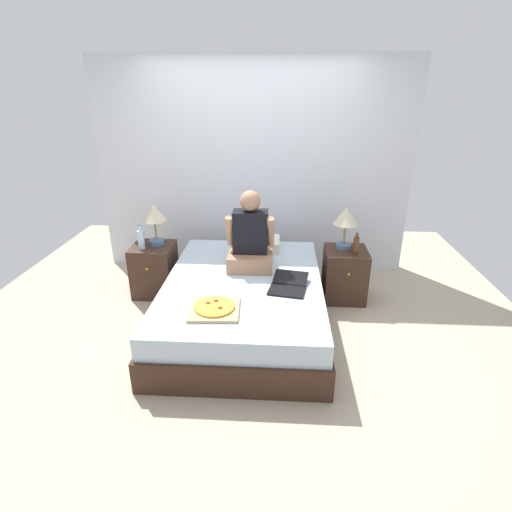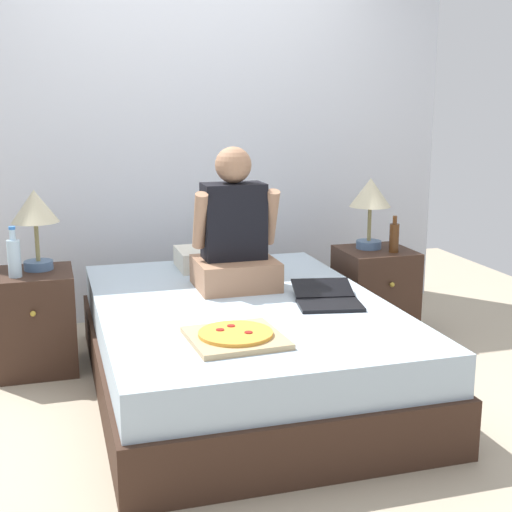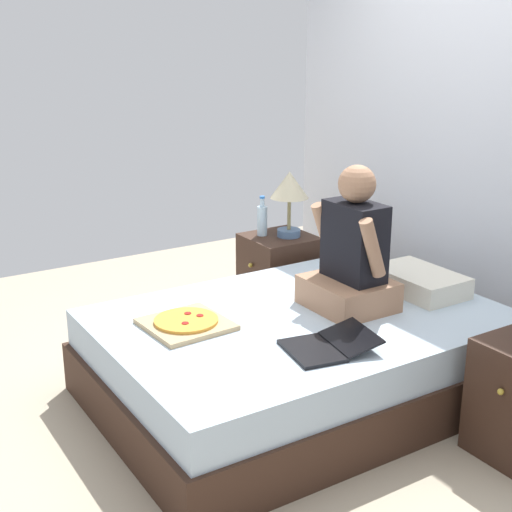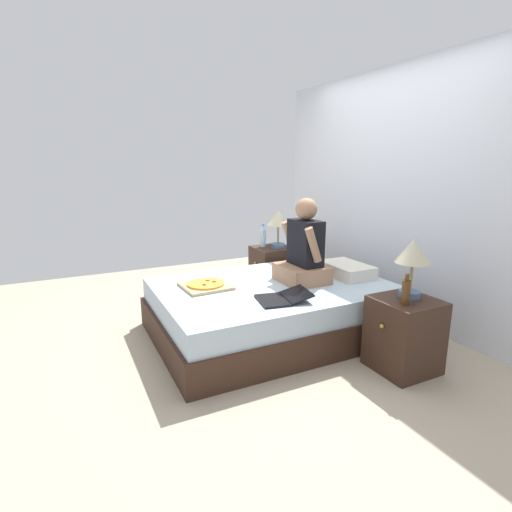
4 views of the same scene
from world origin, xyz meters
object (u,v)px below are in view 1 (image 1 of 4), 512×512
object	(u,v)px
water_bottle	(141,239)
lamp_on_right_nightstand	(346,219)
beer_bottle	(356,245)
nightstand_right	(344,274)
laptop	(288,286)
lamp_on_left_nightstand	(154,216)
pizza_box	(215,308)
bed	(244,301)
person_seated	(250,240)
nightstand_left	(155,269)

from	to	relation	value
water_bottle	lamp_on_right_nightstand	size ratio (longest dim) A/B	0.61
water_bottle	beer_bottle	xyz separation A→B (m)	(2.24, -0.01, -0.02)
lamp_on_right_nightstand	nightstand_right	bearing A→B (deg)	-59.07
laptop	lamp_on_left_nightstand	bearing A→B (deg)	151.31
pizza_box	bed	bearing A→B (deg)	72.63
lamp_on_left_nightstand	lamp_on_right_nightstand	size ratio (longest dim) A/B	1.00
beer_bottle	person_seated	distance (m)	1.09
lamp_on_right_nightstand	laptop	bearing A→B (deg)	-127.37
laptop	pizza_box	bearing A→B (deg)	-144.87
water_bottle	person_seated	size ratio (longest dim) A/B	0.35
water_bottle	pizza_box	distance (m)	1.43
bed	nightstand_right	bearing A→B (deg)	28.59
bed	nightstand_right	distance (m)	1.19
water_bottle	person_seated	distance (m)	1.19
nightstand_left	person_seated	xyz separation A→B (m)	(1.09, -0.27, 0.48)
nightstand_left	pizza_box	distance (m)	1.46
nightstand_right	beer_bottle	size ratio (longest dim) A/B	2.47
beer_bottle	laptop	world-z (taller)	beer_bottle
lamp_on_right_nightstand	beer_bottle	distance (m)	0.29
lamp_on_right_nightstand	pizza_box	bearing A→B (deg)	-134.86
lamp_on_right_nightstand	person_seated	bearing A→B (deg)	-161.66
laptop	pizza_box	xyz separation A→B (m)	(-0.60, -0.42, -0.00)
bed	pizza_box	xyz separation A→B (m)	(-0.18, -0.58, 0.26)
lamp_on_left_nightstand	beer_bottle	world-z (taller)	lamp_on_left_nightstand
beer_bottle	person_seated	bearing A→B (deg)	-170.88
nightstand_right	laptop	bearing A→B (deg)	-130.60
lamp_on_right_nightstand	person_seated	world-z (taller)	person_seated
nightstand_left	beer_bottle	distance (m)	2.20
nightstand_left	lamp_on_right_nightstand	bearing A→B (deg)	1.39
laptop	nightstand_left	bearing A→B (deg)	153.52
bed	beer_bottle	world-z (taller)	beer_bottle
beer_bottle	pizza_box	world-z (taller)	beer_bottle
laptop	pizza_box	distance (m)	0.74
lamp_on_right_nightstand	pizza_box	distance (m)	1.75
water_bottle	person_seated	bearing A→B (deg)	-8.82
nightstand_left	lamp_on_left_nightstand	world-z (taller)	lamp_on_left_nightstand
water_bottle	laptop	bearing A→B (deg)	-22.50
nightstand_right	lamp_on_left_nightstand	bearing A→B (deg)	178.60
beer_bottle	person_seated	world-z (taller)	person_seated
laptop	nightstand_right	bearing A→B (deg)	49.40
pizza_box	water_bottle	bearing A→B (deg)	131.54
nightstand_left	nightstand_right	distance (m)	2.09
person_seated	pizza_box	distance (m)	0.95
pizza_box	lamp_on_right_nightstand	bearing A→B (deg)	45.14
lamp_on_left_nightstand	pizza_box	world-z (taller)	lamp_on_left_nightstand
beer_bottle	person_seated	xyz separation A→B (m)	(-1.07, -0.17, 0.10)
beer_bottle	laptop	size ratio (longest dim) A/B	0.49
bed	nightstand_right	size ratio (longest dim) A/B	3.75
bed	person_seated	distance (m)	0.61
laptop	bed	bearing A→B (deg)	159.11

